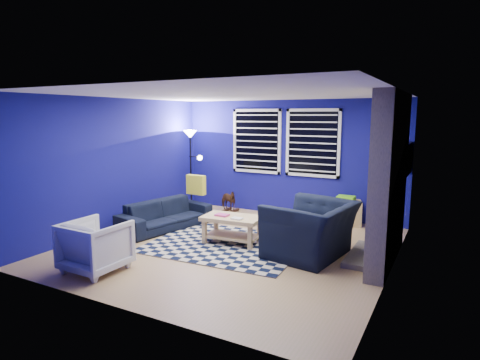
% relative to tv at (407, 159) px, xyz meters
% --- Properties ---
extents(floor, '(5.00, 5.00, 0.00)m').
position_rel_tv_xyz_m(floor, '(-2.45, -2.00, -1.40)').
color(floor, tan).
rests_on(floor, ground).
extents(ceiling, '(5.00, 5.00, 0.00)m').
position_rel_tv_xyz_m(ceiling, '(-2.45, -2.00, 1.10)').
color(ceiling, white).
rests_on(ceiling, wall_back).
extents(wall_back, '(5.00, 0.00, 5.00)m').
position_rel_tv_xyz_m(wall_back, '(-2.45, 0.50, -0.15)').
color(wall_back, navy).
rests_on(wall_back, floor).
extents(wall_left, '(0.00, 5.00, 5.00)m').
position_rel_tv_xyz_m(wall_left, '(-4.95, -2.00, -0.15)').
color(wall_left, navy).
rests_on(wall_left, floor).
extents(wall_right, '(0.00, 5.00, 5.00)m').
position_rel_tv_xyz_m(wall_right, '(0.05, -2.00, -0.15)').
color(wall_right, navy).
rests_on(wall_right, floor).
extents(fireplace, '(0.65, 2.00, 2.50)m').
position_rel_tv_xyz_m(fireplace, '(-0.09, -1.50, -0.20)').
color(fireplace, gray).
rests_on(fireplace, floor).
extents(window_left, '(1.17, 0.06, 1.42)m').
position_rel_tv_xyz_m(window_left, '(-3.20, 0.46, 0.20)').
color(window_left, black).
rests_on(window_left, wall_back).
extents(window_right, '(1.17, 0.06, 1.42)m').
position_rel_tv_xyz_m(window_right, '(-1.90, 0.46, 0.20)').
color(window_right, black).
rests_on(window_right, wall_back).
extents(tv, '(0.07, 1.00, 0.58)m').
position_rel_tv_xyz_m(tv, '(0.00, 0.00, 0.00)').
color(tv, black).
rests_on(tv, wall_right).
extents(rug, '(2.61, 2.14, 0.02)m').
position_rel_tv_xyz_m(rug, '(-2.57, -1.97, -1.39)').
color(rug, black).
rests_on(rug, floor).
extents(sofa, '(1.97, 1.10, 0.54)m').
position_rel_tv_xyz_m(sofa, '(-4.11, -1.66, -1.13)').
color(sofa, black).
rests_on(sofa, floor).
extents(armchair_big, '(1.46, 1.32, 0.85)m').
position_rel_tv_xyz_m(armchair_big, '(-1.15, -1.82, -0.98)').
color(armchair_big, black).
rests_on(armchair_big, floor).
extents(armchair_bent, '(0.78, 0.81, 0.72)m').
position_rel_tv_xyz_m(armchair_bent, '(-3.61, -3.82, -1.04)').
color(armchair_bent, gray).
rests_on(armchair_bent, floor).
extents(rocking_horse, '(0.44, 0.61, 0.47)m').
position_rel_tv_xyz_m(rocking_horse, '(-3.67, -0.03, -1.10)').
color(rocking_horse, '#4D2918').
rests_on(rocking_horse, floor).
extents(coffee_table, '(1.04, 0.66, 0.49)m').
position_rel_tv_xyz_m(coffee_table, '(-2.53, -1.85, -1.06)').
color(coffee_table, '#DABA7A').
rests_on(coffee_table, rug).
extents(cabinet, '(0.69, 0.56, 0.59)m').
position_rel_tv_xyz_m(cabinet, '(-1.11, 0.25, -1.14)').
color(cabinet, '#DABA7A').
rests_on(cabinet, floor).
extents(floor_lamp, '(0.50, 0.31, 1.83)m').
position_rel_tv_xyz_m(floor_lamp, '(-4.58, -0.11, 0.10)').
color(floor_lamp, black).
rests_on(floor_lamp, floor).
extents(throw_pillow, '(0.43, 0.15, 0.40)m').
position_rel_tv_xyz_m(throw_pillow, '(-3.96, -0.83, -0.66)').
color(throw_pillow, yellow).
rests_on(throw_pillow, sofa).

